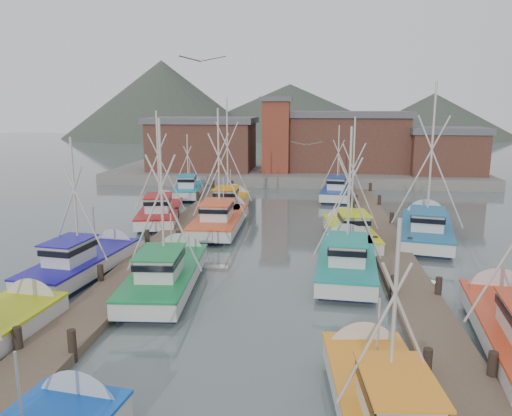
# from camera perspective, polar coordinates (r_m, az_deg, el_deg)

# --- Properties ---
(ground) EXTENTS (260.00, 260.00, 0.00)m
(ground) POSITION_cam_1_polar(r_m,az_deg,el_deg) (25.86, 1.27, -8.29)
(ground) COLOR #465554
(ground) RESTS_ON ground
(dock_left) EXTENTS (2.30, 46.00, 1.50)m
(dock_left) POSITION_cam_1_polar(r_m,az_deg,el_deg) (30.93, -11.10, -4.72)
(dock_left) COLOR brown
(dock_left) RESTS_ON ground
(dock_right) EXTENTS (2.30, 46.00, 1.50)m
(dock_right) POSITION_cam_1_polar(r_m,az_deg,el_deg) (29.93, 15.53, -5.50)
(dock_right) COLOR brown
(dock_right) RESTS_ON ground
(quay) EXTENTS (44.00, 16.00, 1.20)m
(quay) POSITION_cam_1_polar(r_m,az_deg,el_deg) (61.80, 4.40, 4.00)
(quay) COLOR slate
(quay) RESTS_ON ground
(shed_left) EXTENTS (12.72, 8.48, 6.20)m
(shed_left) POSITION_cam_1_polar(r_m,az_deg,el_deg) (60.82, -6.11, 7.38)
(shed_left) COLOR brown
(shed_left) RESTS_ON quay
(shed_center) EXTENTS (14.84, 9.54, 6.90)m
(shed_center) POSITION_cam_1_polar(r_m,az_deg,el_deg) (61.47, 10.11, 7.64)
(shed_center) COLOR brown
(shed_center) RESTS_ON quay
(shed_right) EXTENTS (8.48, 6.36, 5.20)m
(shed_right) POSITION_cam_1_polar(r_m,az_deg,el_deg) (60.28, 20.81, 6.18)
(shed_right) COLOR brown
(shed_right) RESTS_ON quay
(lookout_tower) EXTENTS (3.60, 3.60, 8.50)m
(lookout_tower) POSITION_cam_1_polar(r_m,az_deg,el_deg) (57.46, 2.31, 8.40)
(lookout_tower) COLOR brown
(lookout_tower) RESTS_ON quay
(distant_hills) EXTENTS (175.00, 140.00, 42.00)m
(distant_hills) POSITION_cam_1_polar(r_m,az_deg,el_deg) (147.82, 0.66, 8.26)
(distant_hills) COLOR #3E473B
(distant_hills) RESTS_ON ground
(boat_1) EXTENTS (3.37, 8.64, 6.79)m
(boat_1) POSITION_cam_1_polar(r_m,az_deg,el_deg) (15.40, 14.25, -20.70)
(boat_1) COLOR #0F1733
(boat_1) RESTS_ON ground
(boat_4) EXTENTS (3.65, 9.35, 9.05)m
(boat_4) POSITION_cam_1_polar(r_m,az_deg,el_deg) (25.26, -10.01, -7.33)
(boat_4) COLOR #0F1733
(boat_4) RESTS_ON ground
(boat_5) EXTENTS (3.53, 9.47, 8.61)m
(boat_5) POSITION_cam_1_polar(r_m,az_deg,el_deg) (27.42, 10.31, -5.81)
(boat_5) COLOR #0F1733
(boat_5) RESTS_ON ground
(boat_6) EXTENTS (3.63, 8.72, 7.98)m
(boat_6) POSITION_cam_1_polar(r_m,az_deg,el_deg) (28.09, -18.77, -5.83)
(boat_6) COLOR #0F1733
(boat_6) RESTS_ON ground
(boat_8) EXTENTS (3.87, 9.82, 9.52)m
(boat_8) POSITION_cam_1_polar(r_m,az_deg,el_deg) (36.52, -3.99, -1.24)
(boat_8) COLOR #0F1733
(boat_8) RESTS_ON ground
(boat_9) EXTENTS (3.49, 8.57, 8.79)m
(boat_9) POSITION_cam_1_polar(r_m,az_deg,el_deg) (33.31, 10.57, -2.69)
(boat_9) COLOR #0F1733
(boat_9) RESTS_ON ground
(boat_10) EXTENTS (4.36, 9.38, 9.20)m
(boat_10) POSITION_cam_1_polar(r_m,az_deg,el_deg) (39.50, -10.79, -0.43)
(boat_10) COLOR #0F1733
(boat_10) RESTS_ON ground
(boat_11) EXTENTS (5.04, 10.44, 11.24)m
(boat_11) POSITION_cam_1_polar(r_m,az_deg,el_deg) (35.59, 18.85, -2.18)
(boat_11) COLOR #0F1733
(boat_11) RESTS_ON ground
(boat_12) EXTENTS (4.03, 8.99, 10.18)m
(boat_12) POSITION_cam_1_polar(r_m,az_deg,el_deg) (42.25, -3.09, 0.55)
(boat_12) COLOR #0F1733
(boat_12) RESTS_ON ground
(boat_13) EXTENTS (3.64, 8.49, 7.63)m
(boat_13) POSITION_cam_1_polar(r_m,az_deg,el_deg) (48.94, 9.33, 1.94)
(boat_13) COLOR #0F1733
(boat_13) RESTS_ON ground
(boat_14) EXTENTS (3.30, 8.04, 6.68)m
(boat_14) POSITION_cam_1_polar(r_m,az_deg,el_deg) (49.73, -7.64, 2.14)
(boat_14) COLOR #0F1733
(boat_14) RESTS_ON ground
(gull_near) EXTENTS (1.52, 0.66, 0.24)m
(gull_near) POSITION_cam_1_polar(r_m,az_deg,el_deg) (16.87, -6.14, 16.53)
(gull_near) COLOR gray
(gull_near) RESTS_ON ground
(gull_far) EXTENTS (1.54, 0.60, 0.24)m
(gull_far) POSITION_cam_1_polar(r_m,az_deg,el_deg) (24.41, 5.78, 7.31)
(gull_far) COLOR gray
(gull_far) RESTS_ON ground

